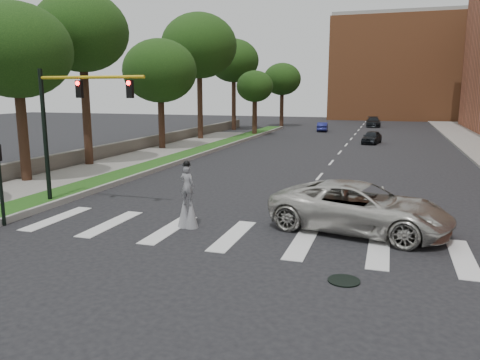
# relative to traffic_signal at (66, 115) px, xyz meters

# --- Properties ---
(ground_plane) EXTENTS (160.00, 160.00, 0.00)m
(ground_plane) POSITION_rel_traffic_signal_xyz_m (9.78, -3.00, -4.15)
(ground_plane) COLOR black
(ground_plane) RESTS_ON ground
(grass_median) EXTENTS (2.00, 60.00, 0.25)m
(grass_median) POSITION_rel_traffic_signal_xyz_m (-1.72, 17.00, -4.03)
(grass_median) COLOR #1D4A15
(grass_median) RESTS_ON ground
(median_curb) EXTENTS (0.20, 60.00, 0.28)m
(median_curb) POSITION_rel_traffic_signal_xyz_m (-0.67, 17.00, -4.01)
(median_curb) COLOR #969791
(median_curb) RESTS_ON ground
(sidewalk_left) EXTENTS (4.00, 60.00, 0.18)m
(sidewalk_left) POSITION_rel_traffic_signal_xyz_m (-4.72, 7.00, -4.06)
(sidewalk_left) COLOR gray
(sidewalk_left) RESTS_ON ground
(stone_wall) EXTENTS (0.50, 56.00, 1.10)m
(stone_wall) POSITION_rel_traffic_signal_xyz_m (-7.22, 19.00, -3.60)
(stone_wall) COLOR #5B564E
(stone_wall) RESTS_ON ground
(manhole) EXTENTS (0.90, 0.90, 0.04)m
(manhole) POSITION_rel_traffic_signal_xyz_m (12.78, -5.00, -4.13)
(manhole) COLOR black
(manhole) RESTS_ON ground
(building_backdrop) EXTENTS (26.00, 14.00, 18.00)m
(building_backdrop) POSITION_rel_traffic_signal_xyz_m (15.78, 75.00, 4.85)
(building_backdrop) COLOR #AD6136
(building_backdrop) RESTS_ON ground
(traffic_signal) EXTENTS (5.30, 0.23, 6.20)m
(traffic_signal) POSITION_rel_traffic_signal_xyz_m (0.00, 0.00, 0.00)
(traffic_signal) COLOR black
(traffic_signal) RESTS_ON ground
(secondary_signal) EXTENTS (0.25, 0.21, 3.23)m
(secondary_signal) POSITION_rel_traffic_signal_xyz_m (-0.52, -3.50, -2.20)
(secondary_signal) COLOR black
(secondary_signal) RESTS_ON ground
(stilt_performer) EXTENTS (0.84, 0.54, 2.64)m
(stilt_performer) POSITION_rel_traffic_signal_xyz_m (6.48, -1.50, -3.17)
(stilt_performer) COLOR #301D13
(stilt_performer) RESTS_ON ground
(suv_crossing) EXTENTS (7.16, 4.38, 1.85)m
(suv_crossing) POSITION_rel_traffic_signal_xyz_m (12.86, 0.00, -3.22)
(suv_crossing) COLOR beige
(suv_crossing) RESTS_ON ground
(car_near) EXTENTS (2.10, 3.95, 1.28)m
(car_near) POSITION_rel_traffic_signal_xyz_m (12.10, 30.94, -3.51)
(car_near) COLOR black
(car_near) RESTS_ON ground
(car_mid) EXTENTS (1.54, 3.69, 1.19)m
(car_mid) POSITION_rel_traffic_signal_xyz_m (5.41, 43.78, -3.56)
(car_mid) COLOR navy
(car_mid) RESTS_ON ground
(car_far) EXTENTS (2.30, 5.01, 1.42)m
(car_far) POSITION_rel_traffic_signal_xyz_m (11.39, 53.93, -3.44)
(car_far) COLOR black
(car_far) RESTS_ON ground
(tree_1) EXTENTS (6.10, 6.10, 9.99)m
(tree_1) POSITION_rel_traffic_signal_xyz_m (-5.99, 3.84, 3.21)
(tree_1) COLOR #301D13
(tree_1) RESTS_ON ground
(tree_2) EXTENTS (6.24, 6.24, 11.75)m
(tree_2) POSITION_rel_traffic_signal_xyz_m (-6.21, 10.09, 4.88)
(tree_2) COLOR #301D13
(tree_2) RESTS_ON ground
(tree_3) EXTENTS (6.45, 6.45, 9.66)m
(tree_3) POSITION_rel_traffic_signal_xyz_m (-5.59, 20.00, 2.74)
(tree_3) COLOR #301D13
(tree_3) RESTS_ON ground
(tree_4) EXTENTS (7.87, 7.87, 13.15)m
(tree_4) POSITION_rel_traffic_signal_xyz_m (-5.61, 28.99, 5.62)
(tree_4) COLOR #301D13
(tree_4) RESTS_ON ground
(tree_5) EXTENTS (6.60, 6.60, 11.89)m
(tree_5) POSITION_rel_traffic_signal_xyz_m (-6.29, 42.33, 4.89)
(tree_5) COLOR #301D13
(tree_5) RESTS_ON ground
(tree_6) EXTENTS (4.24, 4.24, 7.51)m
(tree_6) POSITION_rel_traffic_signal_xyz_m (-1.36, 35.28, 1.49)
(tree_6) COLOR #301D13
(tree_6) RESTS_ON ground
(tree_7) EXTENTS (5.42, 5.42, 9.16)m
(tree_7) POSITION_rel_traffic_signal_xyz_m (-1.50, 50.16, 2.66)
(tree_7) COLOR #301D13
(tree_7) RESTS_ON ground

